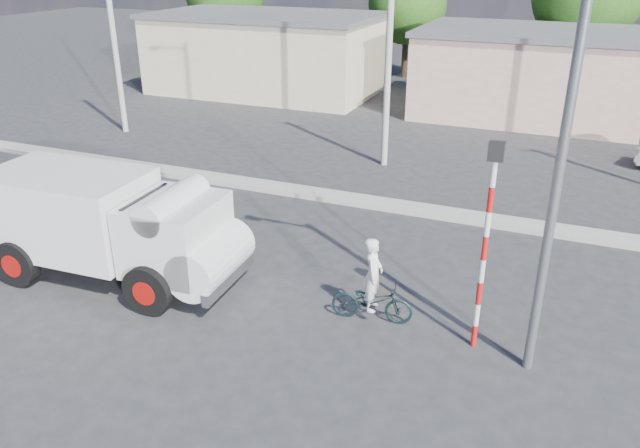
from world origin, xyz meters
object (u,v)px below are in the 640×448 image
at_px(bicycle, 372,301).
at_px(cyclist, 373,287).
at_px(traffic_pole, 487,232).
at_px(streetlight, 557,117).
at_px(truck, 113,225).

xyz_separation_m(bicycle, cyclist, (0.00, 0.00, 0.37)).
xyz_separation_m(cyclist, traffic_pole, (2.25, -0.12, 1.76)).
bearing_deg(streetlight, bicycle, 172.43).
height_order(bicycle, traffic_pole, traffic_pole).
bearing_deg(cyclist, bicycle, -0.00).
relative_size(cyclist, streetlight, 0.19).
distance_m(cyclist, traffic_pole, 2.86).
xyz_separation_m(cyclist, streetlight, (3.19, -0.42, 4.13)).
bearing_deg(cyclist, traffic_pole, -101.89).
relative_size(bicycle, streetlight, 0.20).
distance_m(bicycle, streetlight, 5.53).
relative_size(cyclist, traffic_pole, 0.38).
relative_size(bicycle, traffic_pole, 0.41).
distance_m(bicycle, cyclist, 0.37).
xyz_separation_m(truck, streetlight, (9.54, 0.18, 3.51)).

